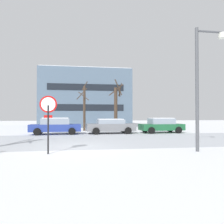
{
  "coord_description": "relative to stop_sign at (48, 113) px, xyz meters",
  "views": [
    {
      "loc": [
        0.25,
        -11.53,
        1.71
      ],
      "look_at": [
        2.67,
        5.09,
        2.0
      ],
      "focal_mm": 33.71,
      "sensor_mm": 36.0,
      "label": 1
    }
  ],
  "objects": [
    {
      "name": "ground_plane",
      "position": [
        1.22,
        1.85,
        -1.82
      ],
      "size": [
        120.0,
        120.0,
        0.0
      ],
      "primitive_type": "plane",
      "color": "white"
    },
    {
      "name": "building_far_left",
      "position": [
        2.11,
        25.23,
        2.45
      ],
      "size": [
        13.14,
        11.5,
        8.56
      ],
      "color": "slate",
      "rests_on": "ground"
    },
    {
      "name": "stop_sign",
      "position": [
        0.0,
        0.0,
        0.0
      ],
      "size": [
        0.76,
        0.1,
        2.6
      ],
      "color": "black",
      "rests_on": "ground"
    },
    {
      "name": "street_lamp",
      "position": [
        7.23,
        -0.31,
        1.78
      ],
      "size": [
        1.61,
        0.36,
        5.95
      ],
      "color": "#4C4F54",
      "rests_on": "ground"
    },
    {
      "name": "parked_car_gray",
      "position": [
        4.22,
        10.24,
        -1.1
      ],
      "size": [
        4.66,
        2.31,
        1.4
      ],
      "color": "slate",
      "rests_on": "ground"
    },
    {
      "name": "parked_car_green",
      "position": [
        9.31,
        10.23,
        -1.07
      ],
      "size": [
        4.32,
        2.15,
        1.49
      ],
      "color": "#1E6038",
      "rests_on": "ground"
    },
    {
      "name": "road_surface",
      "position": [
        1.22,
        5.09,
        -1.82
      ],
      "size": [
        80.0,
        8.49,
        0.0
      ],
      "color": "#B7BCC4",
      "rests_on": "ground"
    },
    {
      "name": "parked_car_blue",
      "position": [
        -0.87,
        10.13,
        -1.06
      ],
      "size": [
        4.61,
        2.18,
        1.52
      ],
      "color": "#283D93",
      "rests_on": "ground"
    },
    {
      "name": "tree_far_left",
      "position": [
        1.78,
        14.32,
        0.88
      ],
      "size": [
        1.41,
        1.61,
        5.66
      ],
      "color": "#423326",
      "rests_on": "ground"
    },
    {
      "name": "tree_far_right",
      "position": [
        5.35,
        13.8,
        0.9
      ],
      "size": [
        1.73,
        1.8,
        5.74
      ],
      "color": "#423326",
      "rests_on": "ground"
    }
  ]
}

